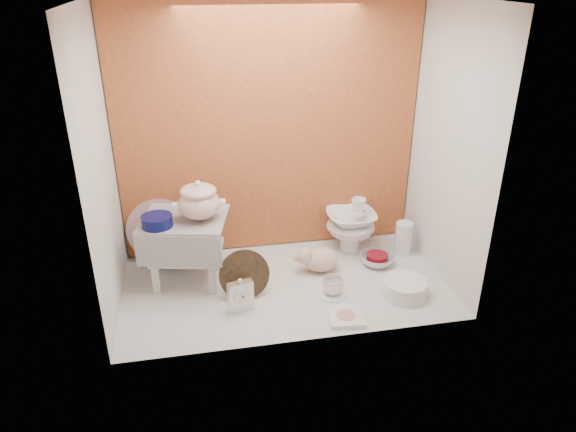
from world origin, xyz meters
name	(u,v)px	position (x,y,z in m)	size (l,w,h in m)	color
ground	(285,285)	(0.00, 0.00, 0.00)	(1.80, 1.80, 0.00)	silver
niche_shell	(278,115)	(0.00, 0.18, 0.93)	(1.86, 1.03, 1.53)	#C25C30
step_stool	(187,250)	(-0.53, 0.16, 0.20)	(0.45, 0.39, 0.39)	silver
soup_tureen	(199,200)	(-0.44, 0.13, 0.51)	(0.27, 0.27, 0.23)	white
cobalt_bowl	(157,221)	(-0.67, 0.08, 0.42)	(0.16, 0.16, 0.06)	#090E44
floral_platter	(159,230)	(-0.69, 0.45, 0.19)	(0.39, 0.08, 0.39)	silver
blue_white_vase	(172,247)	(-0.62, 0.35, 0.12)	(0.23, 0.23, 0.24)	silver
lacquer_tray	(244,275)	(-0.24, -0.07, 0.13)	(0.28, 0.10, 0.27)	black
mantel_clock	(241,295)	(-0.27, -0.20, 0.10)	(0.13, 0.05, 0.19)	silver
plush_pig	(321,259)	(0.24, 0.11, 0.08)	(0.26, 0.18, 0.16)	#D3AC95
teacup_saucer	(332,294)	(0.24, -0.15, 0.01)	(0.16, 0.16, 0.01)	white
gold_rim_teacup	(333,286)	(0.24, -0.15, 0.06)	(0.12, 0.12, 0.09)	white
lattice_dish	(346,317)	(0.25, -0.38, 0.01)	(0.18, 0.18, 0.02)	white
dinner_plate_stack	(405,288)	(0.62, -0.22, 0.04)	(0.26, 0.26, 0.09)	white
crystal_bowl	(377,260)	(0.59, 0.12, 0.03)	(0.20, 0.20, 0.06)	silver
clear_glass_vase	(403,238)	(0.79, 0.22, 0.10)	(0.10, 0.10, 0.21)	silver
porcelain_tower	(351,224)	(0.48, 0.34, 0.17)	(0.30, 0.30, 0.35)	white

